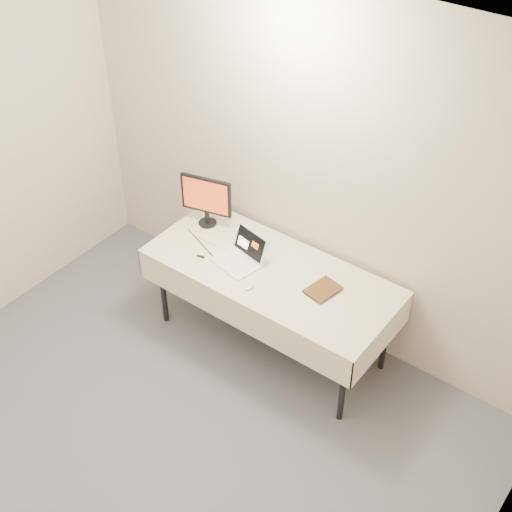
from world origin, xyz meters
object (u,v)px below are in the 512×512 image
Objects in this scene: book at (314,272)px; table at (271,277)px; laptop at (242,255)px; monitor at (206,197)px.

table is at bearing -160.05° from book.
laptop is 0.57m from monitor.
book is (0.33, 0.05, 0.18)m from table.
laptop is at bearing -36.49° from monitor.
table is 4.43× the size of monitor.
monitor is at bearing 167.49° from table.
laptop is (-0.23, -0.04, 0.12)m from table.
table is 4.93× the size of laptop.
table is 0.38m from book.
table is 0.26m from laptop.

